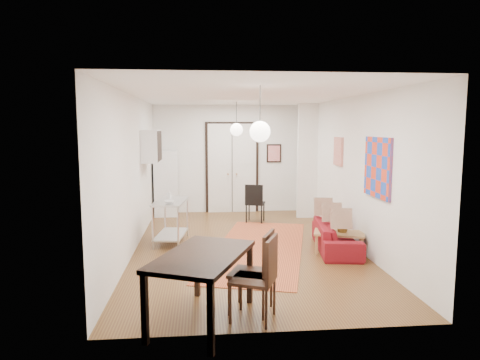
{
  "coord_description": "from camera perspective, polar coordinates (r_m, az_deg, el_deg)",
  "views": [
    {
      "loc": [
        -0.84,
        -8.05,
        2.32
      ],
      "look_at": [
        -0.06,
        0.48,
        1.25
      ],
      "focal_mm": 32.0,
      "sensor_mm": 36.0,
      "label": 1
    }
  ],
  "objects": [
    {
      "name": "poster_back",
      "position": [
        11.72,
        4.55,
        3.57
      ],
      "size": [
        0.4,
        0.03,
        0.5
      ],
      "primitive_type": "cube",
      "color": "red",
      "rests_on": "wall_back"
    },
    {
      "name": "wall_left",
      "position": [
        8.2,
        -14.06,
        0.81
      ],
      "size": [
        0.02,
        7.0,
        2.9
      ],
      "primitive_type": "cube",
      "color": "white",
      "rests_on": "floor"
    },
    {
      "name": "wall_cabinet",
      "position": [
        9.62,
        -11.72,
        4.47
      ],
      "size": [
        0.35,
        1.0,
        0.7
      ],
      "primitive_type": "cube",
      "color": "white",
      "rests_on": "wall_left"
    },
    {
      "name": "coffee_table",
      "position": [
        8.12,
        13.06,
        -7.14
      ],
      "size": [
        1.01,
        0.75,
        0.4
      ],
      "rotation": [
        0.0,
        0.0,
        -0.32
      ],
      "color": "tan",
      "rests_on": "floor"
    },
    {
      "name": "stub_partition",
      "position": [
        10.97,
        8.97,
        2.48
      ],
      "size": [
        0.5,
        0.1,
        2.9
      ],
      "primitive_type": "cube",
      "color": "white",
      "rests_on": "floor"
    },
    {
      "name": "bowl",
      "position": [
        8.33,
        -9.38,
        -2.9
      ],
      "size": [
        0.24,
        0.24,
        0.05
      ],
      "primitive_type": "imported",
      "rotation": [
        0.0,
        0.0,
        -0.25
      ],
      "color": "silver",
      "rests_on": "kitchen_counter"
    },
    {
      "name": "potted_plant",
      "position": [
        8.09,
        13.62,
        -5.42
      ],
      "size": [
        0.43,
        0.4,
        0.39
      ],
      "primitive_type": "imported",
      "rotation": [
        0.0,
        0.0,
        -0.32
      ],
      "color": "#2E6631",
      "rests_on": "coffee_table"
    },
    {
      "name": "ceiling",
      "position": [
        8.12,
        0.72,
        11.22
      ],
      "size": [
        4.2,
        7.0,
        0.02
      ],
      "primitive_type": "cube",
      "color": "white",
      "rests_on": "wall_back"
    },
    {
      "name": "kilim_rug",
      "position": [
        8.34,
        2.57,
        -9.01
      ],
      "size": [
        2.66,
        4.57,
        0.01
      ],
      "primitive_type": "cube",
      "rotation": [
        0.0,
        0.0,
        -0.26
      ],
      "color": "#C35930",
      "rests_on": "floor"
    },
    {
      "name": "print_left",
      "position": [
        10.13,
        -12.26,
        4.86
      ],
      "size": [
        0.03,
        0.44,
        0.54
      ],
      "primitive_type": "cube",
      "color": "olive",
      "rests_on": "wall_left"
    },
    {
      "name": "painting_popart",
      "position": [
        7.43,
        17.88,
        1.6
      ],
      "size": [
        0.05,
        1.0,
        1.0
      ],
      "primitive_type": "cube",
      "color": "red",
      "rests_on": "wall_right"
    },
    {
      "name": "sofa",
      "position": [
        8.35,
        12.71,
        -7.34
      ],
      "size": [
        1.86,
        0.94,
        0.52
      ],
      "primitive_type": "imported",
      "rotation": [
        0.0,
        0.0,
        1.43
      ],
      "color": "maroon",
      "rests_on": "floor"
    },
    {
      "name": "dining_chair_far",
      "position": [
        5.33,
        1.6,
        -11.71
      ],
      "size": [
        0.64,
        0.77,
        1.03
      ],
      "rotation": [
        0.0,
        0.0,
        -1.97
      ],
      "color": "#331C10",
      "rests_on": "floor"
    },
    {
      "name": "dining_chair_near",
      "position": [
        5.55,
        1.31,
        -10.94
      ],
      "size": [
        0.64,
        0.77,
        1.03
      ],
      "rotation": [
        0.0,
        0.0,
        -1.97
      ],
      "color": "#331C10",
      "rests_on": "floor"
    },
    {
      "name": "fridge",
      "position": [
        11.34,
        -9.81,
        -0.44
      ],
      "size": [
        0.62,
        0.62,
        1.7
      ],
      "primitive_type": "cube",
      "rotation": [
        0.0,
        0.0,
        0.03
      ],
      "color": "white",
      "rests_on": "floor"
    },
    {
      "name": "wall_back",
      "position": [
        11.62,
        -1.09,
        2.82
      ],
      "size": [
        4.2,
        0.02,
        2.9
      ],
      "primitive_type": "cube",
      "color": "white",
      "rests_on": "floor"
    },
    {
      "name": "painting_abstract",
      "position": [
        9.34,
        12.99,
        3.74
      ],
      "size": [
        0.05,
        0.5,
        0.6
      ],
      "primitive_type": "cube",
      "color": "#F1E6C9",
      "rests_on": "wall_right"
    },
    {
      "name": "floor",
      "position": [
        8.42,
        0.69,
        -8.87
      ],
      "size": [
        7.0,
        7.0,
        0.0
      ],
      "primitive_type": "plane",
      "color": "brown",
      "rests_on": "ground"
    },
    {
      "name": "black_side_chair",
      "position": [
        10.53,
        1.99,
        -2.55
      ],
      "size": [
        0.54,
        0.55,
        0.94
      ],
      "rotation": [
        0.0,
        0.0,
        2.84
      ],
      "color": "black",
      "rests_on": "floor"
    },
    {
      "name": "wall_front",
      "position": [
        4.71,
        5.14,
        -3.54
      ],
      "size": [
        4.2,
        0.02,
        2.9
      ],
      "primitive_type": "cube",
      "color": "white",
      "rests_on": "floor"
    },
    {
      "name": "pendant_back",
      "position": [
        10.09,
        -0.47,
        6.73
      ],
      "size": [
        0.3,
        0.3,
        0.8
      ],
      "color": "white",
      "rests_on": "ceiling"
    },
    {
      "name": "dining_table",
      "position": [
        5.15,
        -5.01,
        -10.75
      ],
      "size": [
        1.38,
        1.72,
        0.83
      ],
      "rotation": [
        0.0,
        0.0,
        -0.4
      ],
      "color": "black",
      "rests_on": "floor"
    },
    {
      "name": "soap_bottle",
      "position": [
        8.86,
        -9.46,
        -1.87
      ],
      "size": [
        0.1,
        0.1,
        0.18
      ],
      "primitive_type": "imported",
      "rotation": [
        0.0,
        0.0,
        -0.25
      ],
      "color": "teal",
      "rests_on": "kitchen_counter"
    },
    {
      "name": "double_doors",
      "position": [
        11.59,
        -1.07,
        1.57
      ],
      "size": [
        1.44,
        0.06,
        2.5
      ],
      "primitive_type": "cube",
      "color": "white",
      "rests_on": "wall_back"
    },
    {
      "name": "kitchen_counter",
      "position": [
        8.69,
        -9.19,
        -4.75
      ],
      "size": [
        0.71,
        1.19,
        0.86
      ],
      "rotation": [
        0.0,
        0.0,
        -0.14
      ],
      "color": "silver",
      "rests_on": "floor"
    },
    {
      "name": "pendant_front",
      "position": [
        6.11,
        2.68,
        6.47
      ],
      "size": [
        0.3,
        0.3,
        0.8
      ],
      "color": "white",
      "rests_on": "ceiling"
    },
    {
      "name": "wall_right",
      "position": [
        8.62,
        14.74,
        1.09
      ],
      "size": [
        0.02,
        7.0,
        2.9
      ],
      "primitive_type": "cube",
      "color": "white",
      "rests_on": "floor"
    }
  ]
}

